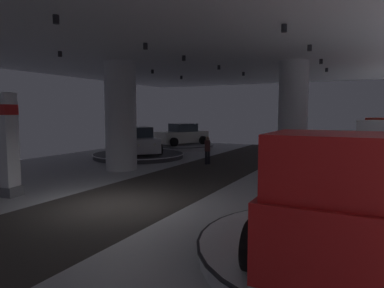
{
  "coord_description": "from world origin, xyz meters",
  "views": [
    {
      "loc": [
        7.17,
        -8.45,
        2.96
      ],
      "look_at": [
        -0.5,
        6.5,
        1.4
      ],
      "focal_mm": 32.11,
      "sensor_mm": 36.0,
      "label": 1
    }
  ],
  "objects_px": {
    "column_left": "(121,116)",
    "pickup_truck_mid_right": "(376,160)",
    "pickup_truck_far_right": "(380,146)",
    "display_platform_mid_right": "(371,192)",
    "display_platform_far_left": "(139,155)",
    "display_platform_near_right": "(340,253)",
    "brand_sign_pylon": "(1,143)",
    "visitor_walking_near": "(207,148)",
    "display_platform_deep_left": "(182,146)",
    "column_right": "(293,116)",
    "display_car_deep_left": "(182,135)",
    "display_platform_far_right": "(376,169)",
    "display_car_far_left": "(138,141)",
    "pickup_truck_near_right": "(341,202)"
  },
  "relations": [
    {
      "from": "display_platform_far_right",
      "to": "display_car_far_left",
      "type": "relative_size",
      "value": 1.3
    },
    {
      "from": "display_platform_mid_right",
      "to": "display_car_far_left",
      "type": "height_order",
      "value": "display_car_far_left"
    },
    {
      "from": "display_car_deep_left",
      "to": "display_platform_far_left",
      "type": "xyz_separation_m",
      "value": [
        0.3,
        -6.4,
        -0.93
      ]
    },
    {
      "from": "brand_sign_pylon",
      "to": "display_platform_deep_left",
      "type": "relative_size",
      "value": 0.7
    },
    {
      "from": "display_platform_mid_right",
      "to": "display_car_deep_left",
      "type": "xyz_separation_m",
      "value": [
        -13.72,
        11.23,
        0.9
      ]
    },
    {
      "from": "display_platform_near_right",
      "to": "display_car_deep_left",
      "type": "bearing_deg",
      "value": 127.07
    },
    {
      "from": "display_platform_near_right",
      "to": "display_car_far_left",
      "type": "height_order",
      "value": "display_car_far_left"
    },
    {
      "from": "display_platform_far_right",
      "to": "pickup_truck_far_right",
      "type": "relative_size",
      "value": 1.0
    },
    {
      "from": "brand_sign_pylon",
      "to": "display_car_far_left",
      "type": "xyz_separation_m",
      "value": [
        -1.74,
        10.53,
        -0.82
      ]
    },
    {
      "from": "display_platform_far_right",
      "to": "display_platform_near_right",
      "type": "distance_m",
      "value": 11.49
    },
    {
      "from": "display_platform_deep_left",
      "to": "visitor_walking_near",
      "type": "relative_size",
      "value": 3.28
    },
    {
      "from": "column_right",
      "to": "display_platform_mid_right",
      "type": "xyz_separation_m",
      "value": [
        3.59,
        -4.43,
        -2.56
      ]
    },
    {
      "from": "brand_sign_pylon",
      "to": "display_platform_far_left",
      "type": "distance_m",
      "value": 10.78
    },
    {
      "from": "pickup_truck_mid_right",
      "to": "display_platform_near_right",
      "type": "xyz_separation_m",
      "value": [
        -0.7,
        -6.45,
        -1.09
      ]
    },
    {
      "from": "column_right",
      "to": "display_platform_far_left",
      "type": "distance_m",
      "value": 10.16
    },
    {
      "from": "column_left",
      "to": "pickup_truck_mid_right",
      "type": "relative_size",
      "value": 0.97
    },
    {
      "from": "column_right",
      "to": "brand_sign_pylon",
      "type": "height_order",
      "value": "column_right"
    },
    {
      "from": "pickup_truck_near_right",
      "to": "visitor_walking_near",
      "type": "relative_size",
      "value": 3.34
    },
    {
      "from": "display_platform_far_right",
      "to": "display_platform_deep_left",
      "type": "bearing_deg",
      "value": 157.16
    },
    {
      "from": "display_platform_deep_left",
      "to": "display_platform_far_left",
      "type": "xyz_separation_m",
      "value": [
        0.32,
        -6.38,
        -0.02
      ]
    },
    {
      "from": "display_platform_far_right",
      "to": "visitor_walking_near",
      "type": "height_order",
      "value": "visitor_walking_near"
    },
    {
      "from": "column_left",
      "to": "pickup_truck_near_right",
      "type": "height_order",
      "value": "column_left"
    },
    {
      "from": "pickup_truck_mid_right",
      "to": "visitor_walking_near",
      "type": "relative_size",
      "value": 3.58
    },
    {
      "from": "display_platform_deep_left",
      "to": "display_car_deep_left",
      "type": "bearing_deg",
      "value": 64.3
    },
    {
      "from": "pickup_truck_near_right",
      "to": "column_right",
      "type": "bearing_deg",
      "value": 105.4
    },
    {
      "from": "display_platform_near_right",
      "to": "pickup_truck_far_right",
      "type": "bearing_deg",
      "value": 85.38
    },
    {
      "from": "pickup_truck_far_right",
      "to": "pickup_truck_near_right",
      "type": "distance_m",
      "value": 12.12
    },
    {
      "from": "display_platform_near_right",
      "to": "display_platform_far_left",
      "type": "distance_m",
      "value": 16.88
    },
    {
      "from": "pickup_truck_mid_right",
      "to": "display_platform_far_left",
      "type": "relative_size",
      "value": 0.97
    },
    {
      "from": "column_right",
      "to": "display_platform_far_left",
      "type": "xyz_separation_m",
      "value": [
        -9.82,
        0.4,
        -2.58
      ]
    },
    {
      "from": "column_left",
      "to": "pickup_truck_mid_right",
      "type": "bearing_deg",
      "value": -1.83
    },
    {
      "from": "pickup_truck_far_right",
      "to": "display_platform_mid_right",
      "type": "height_order",
      "value": "pickup_truck_far_right"
    },
    {
      "from": "pickup_truck_near_right",
      "to": "column_left",
      "type": "bearing_deg",
      "value": 146.75
    },
    {
      "from": "column_left",
      "to": "pickup_truck_mid_right",
      "type": "height_order",
      "value": "column_left"
    },
    {
      "from": "display_platform_mid_right",
      "to": "display_platform_far_left",
      "type": "distance_m",
      "value": 14.26
    },
    {
      "from": "display_platform_far_right",
      "to": "display_platform_far_left",
      "type": "relative_size",
      "value": 0.96
    },
    {
      "from": "column_right",
      "to": "display_platform_mid_right",
      "type": "height_order",
      "value": "column_right"
    },
    {
      "from": "pickup_truck_mid_right",
      "to": "visitor_walking_near",
      "type": "xyz_separation_m",
      "value": [
        -8.38,
        4.03,
        -0.38
      ]
    },
    {
      "from": "pickup_truck_far_right",
      "to": "display_platform_mid_right",
      "type": "xyz_separation_m",
      "value": [
        -0.36,
        -5.62,
        -1.11
      ]
    },
    {
      "from": "display_platform_near_right",
      "to": "display_platform_far_left",
      "type": "bearing_deg",
      "value": 139.44
    },
    {
      "from": "display_car_deep_left",
      "to": "pickup_truck_far_right",
      "type": "bearing_deg",
      "value": -21.74
    },
    {
      "from": "display_car_deep_left",
      "to": "pickup_truck_near_right",
      "type": "relative_size",
      "value": 0.86
    },
    {
      "from": "brand_sign_pylon",
      "to": "display_platform_far_left",
      "type": "xyz_separation_m",
      "value": [
        -1.72,
        10.51,
        -1.72
      ]
    },
    {
      "from": "brand_sign_pylon",
      "to": "visitor_walking_near",
      "type": "distance_m",
      "value": 10.62
    },
    {
      "from": "column_left",
      "to": "display_platform_mid_right",
      "type": "height_order",
      "value": "column_left"
    },
    {
      "from": "column_left",
      "to": "display_platform_deep_left",
      "type": "distance_m",
      "value": 11.07
    },
    {
      "from": "display_platform_deep_left",
      "to": "pickup_truck_near_right",
      "type": "height_order",
      "value": "pickup_truck_near_right"
    },
    {
      "from": "display_car_deep_left",
      "to": "visitor_walking_near",
      "type": "xyz_separation_m",
      "value": [
        5.45,
        -6.9,
        -0.19
      ]
    },
    {
      "from": "column_left",
      "to": "display_platform_deep_left",
      "type": "height_order",
      "value": "column_left"
    },
    {
      "from": "display_platform_deep_left",
      "to": "display_platform_near_right",
      "type": "xyz_separation_m",
      "value": [
        13.14,
        -17.35,
        0.01
      ]
    }
  ]
}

